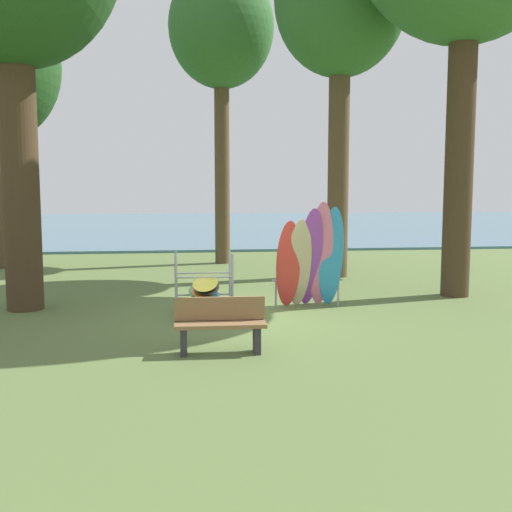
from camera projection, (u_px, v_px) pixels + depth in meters
ground_plane at (242, 316)px, 12.15m from camera, size 80.00×80.00×0.00m
lake_water at (199, 224)px, 41.90m from camera, size 80.00×36.00×0.10m
tree_far_left_back at (341, 5)px, 16.74m from camera, size 3.67×3.67×9.81m
tree_far_right_back at (221, 31)px, 19.86m from camera, size 3.44×3.44×9.74m
leaning_board_pile at (311, 260)px, 12.88m from camera, size 1.53×0.80×2.26m
board_storage_rack at (205, 289)px, 12.22m from camera, size 1.15×2.13×1.25m
park_bench at (220, 324)px, 9.37m from camera, size 1.41×0.44×0.85m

